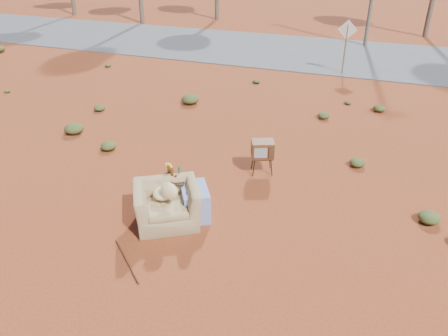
% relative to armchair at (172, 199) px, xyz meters
% --- Properties ---
extents(ground, '(140.00, 140.00, 0.00)m').
position_rel_armchair_xyz_m(ground, '(0.49, -0.04, -0.52)').
color(ground, brown).
rests_on(ground, ground).
extents(highway, '(140.00, 7.00, 0.04)m').
position_rel_armchair_xyz_m(highway, '(0.49, 14.96, -0.50)').
color(highway, '#565659').
rests_on(highway, ground).
extents(armchair, '(1.65, 1.60, 1.12)m').
position_rel_armchair_xyz_m(armchair, '(0.00, 0.00, 0.00)').
color(armchair, '#9C8055').
rests_on(armchair, ground).
extents(tv_unit, '(0.65, 0.59, 0.85)m').
position_rel_armchair_xyz_m(tv_unit, '(1.17, 2.60, 0.11)').
color(tv_unit, black).
rests_on(tv_unit, ground).
extents(side_table, '(0.58, 0.58, 0.98)m').
position_rel_armchair_xyz_m(side_table, '(-0.22, 0.52, 0.20)').
color(side_table, '#322312').
rests_on(side_table, ground).
extents(rusty_bar, '(1.03, 0.90, 0.04)m').
position_rel_armchair_xyz_m(rusty_bar, '(-0.22, -1.47, -0.51)').
color(rusty_bar, '#4F2515').
rests_on(rusty_bar, ground).
extents(road_sign, '(0.78, 0.06, 2.19)m').
position_rel_armchair_xyz_m(road_sign, '(1.99, 11.96, 0.98)').
color(road_sign, brown).
rests_on(road_sign, ground).
extents(scrub_patch, '(17.49, 8.07, 0.33)m').
position_rel_armchair_xyz_m(scrub_patch, '(-0.34, 4.37, -0.38)').
color(scrub_patch, '#424B20').
rests_on(scrub_patch, ground).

